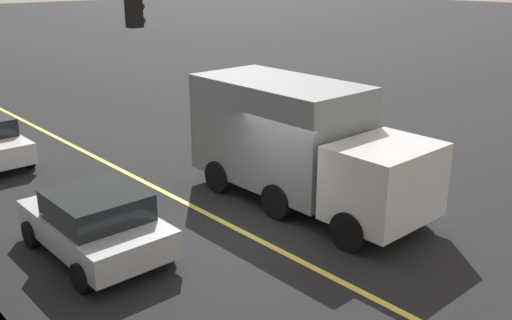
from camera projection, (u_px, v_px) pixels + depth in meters
ground at (244, 233)px, 13.30m from camera, size 200.00×200.00×0.00m
lane_stripe_center at (244, 232)px, 13.30m from camera, size 80.00×0.16×0.01m
car_silver at (96, 222)px, 12.09m from camera, size 3.82×2.10×1.48m
truck_gray at (298, 141)px, 14.62m from camera, size 6.74×2.62×3.16m
traffic_light_mast at (16, 69)px, 10.87m from camera, size 0.28×4.87×5.89m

